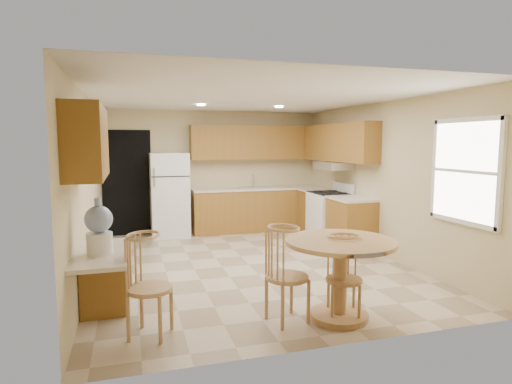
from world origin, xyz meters
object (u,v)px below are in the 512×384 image
object	(u,v)px
chair_desk	(150,278)
water_crock	(99,229)
dining_table	(340,267)
refrigerator	(170,195)
stove	(329,216)
chair_table_a	(291,267)
chair_table_b	(348,271)

from	to	relation	value
chair_desk	water_crock	xyz separation A→B (m)	(-0.45, 0.37, 0.42)
dining_table	water_crock	bearing A→B (deg)	169.84
refrigerator	chair_desk	distance (m)	4.59
refrigerator	dining_table	size ratio (longest dim) A/B	1.44
water_crock	stove	bearing A→B (deg)	36.97
chair_table_a	water_crock	bearing A→B (deg)	-115.77
stove	dining_table	distance (m)	3.72
chair_table_b	chair_desk	size ratio (longest dim) A/B	0.89
chair_table_a	chair_table_b	xyz separation A→B (m)	(0.60, -0.08, -0.07)
refrigerator	chair_desk	xyz separation A→B (m)	(-0.60, -4.54, -0.23)
stove	dining_table	xyz separation A→B (m)	(-1.55, -3.38, 0.09)
chair_table_b	refrigerator	bearing A→B (deg)	-55.91
dining_table	stove	bearing A→B (deg)	65.34
dining_table	chair_table_b	xyz separation A→B (m)	(0.05, -0.08, -0.02)
dining_table	refrigerator	bearing A→B (deg)	106.05
refrigerator	water_crock	xyz separation A→B (m)	(-1.05, -4.17, 0.19)
chair_table_a	chair_desk	world-z (taller)	chair_table_a
stove	dining_table	size ratio (longest dim) A/B	0.95
chair_table_b	chair_desk	distance (m)	1.98
dining_table	chair_table_a	bearing A→B (deg)	-179.28
dining_table	chair_table_b	size ratio (longest dim) A/B	1.31
stove	water_crock	size ratio (longest dim) A/B	1.98
dining_table	chair_table_a	xyz separation A→B (m)	(-0.55, -0.01, 0.05)
chair_table_b	chair_table_a	bearing A→B (deg)	10.47
chair_table_a	refrigerator	bearing A→B (deg)	177.10
dining_table	chair_desk	world-z (taller)	chair_desk
refrigerator	chair_table_b	xyz separation A→B (m)	(1.37, -4.68, -0.29)
refrigerator	stove	bearing A→B (deg)	-22.99
stove	dining_table	world-z (taller)	stove
stove	chair_table_b	bearing A→B (deg)	-113.44
dining_table	chair_desk	bearing A→B (deg)	178.32
refrigerator	chair_desk	world-z (taller)	refrigerator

